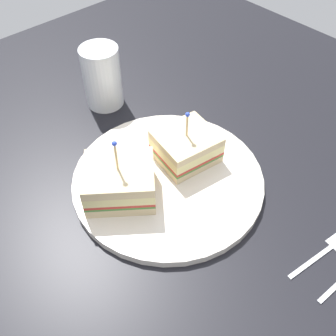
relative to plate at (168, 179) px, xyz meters
The scene contains 6 objects.
ground_plane 1.63cm from the plate, ahead, with size 116.28×116.28×2.00cm, color black.
plate is the anchor object (origin of this frame).
sandwich_half_front 5.90cm from the plate, 76.37° to the right, with size 9.34×9.99×9.21cm.
sandwich_half_back 8.32cm from the plate, 72.94° to the left, with size 12.72×12.95×10.60cm.
drink_glass 23.62cm from the plate, 11.61° to the right, with size 6.86×6.86×11.38cm.
fork 25.06cm from the plate, 159.90° to the right, with size 3.07×13.09×0.35cm.
Camera 1 is at (-28.88, 26.32, 46.20)cm, focal length 41.47 mm.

